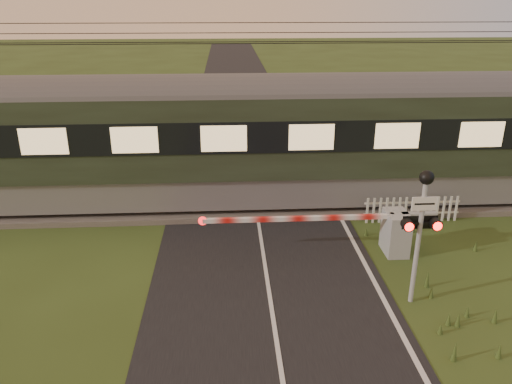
{
  "coord_description": "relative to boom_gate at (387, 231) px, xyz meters",
  "views": [
    {
      "loc": [
        -0.96,
        -9.88,
        6.88
      ],
      "look_at": [
        -0.18,
        3.2,
        1.72
      ],
      "focal_mm": 35.0,
      "sensor_mm": 36.0,
      "label": 1
    }
  ],
  "objects": [
    {
      "name": "track_bed",
      "position": [
        -3.51,
        3.89,
        -0.62
      ],
      "size": [
        140.0,
        3.4,
        0.39
      ],
      "color": "#47423D",
      "rests_on": "ground"
    },
    {
      "name": "crossing_signal",
      "position": [
        -0.12,
        -2.48,
        1.62
      ],
      "size": [
        0.85,
        0.35,
        3.34
      ],
      "color": "gray",
      "rests_on": "ground"
    },
    {
      "name": "boom_gate",
      "position": [
        0.0,
        0.0,
        0.0
      ],
      "size": [
        6.68,
        0.94,
        1.26
      ],
      "color": "gray",
      "rests_on": "ground"
    },
    {
      "name": "ground",
      "position": [
        -3.51,
        -2.61,
        -0.68
      ],
      "size": [
        160.0,
        160.0,
        0.0
      ],
      "primitive_type": "plane",
      "color": "#314119",
      "rests_on": "ground"
    },
    {
      "name": "picket_fence",
      "position": [
        1.47,
        2.0,
        -0.25
      ],
      "size": [
        3.15,
        0.07,
        0.86
      ],
      "color": "silver",
      "rests_on": "ground"
    },
    {
      "name": "overhead_wires",
      "position": [
        -3.51,
        3.89,
        5.04
      ],
      "size": [
        120.0,
        0.62,
        0.62
      ],
      "color": "black",
      "rests_on": "ground"
    },
    {
      "name": "road",
      "position": [
        -3.49,
        -2.84,
        -0.67
      ],
      "size": [
        6.0,
        140.0,
        0.03
      ],
      "color": "black",
      "rests_on": "ground"
    }
  ]
}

